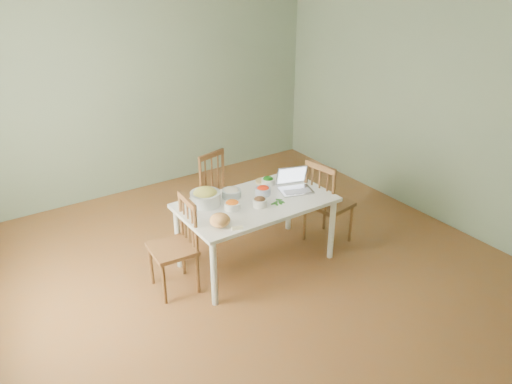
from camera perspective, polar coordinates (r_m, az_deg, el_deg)
floor at (r=5.16m, az=-0.90°, el=-8.91°), size 5.00×5.00×0.00m
wall_back at (r=6.68m, az=-12.99°, el=11.43°), size 5.00×0.00×2.70m
wall_front at (r=2.99m, az=26.41°, el=-9.52°), size 5.00×0.00×2.70m
wall_right at (r=6.18m, az=19.13°, el=9.53°), size 0.00×5.00×2.70m
dining_table at (r=5.09m, az=0.00°, el=-4.65°), size 1.53×0.86×0.72m
chair_far at (r=5.65m, az=-3.83°, el=-0.24°), size 0.49×0.47×0.92m
chair_left at (r=4.71m, az=-9.66°, el=-6.25°), size 0.42×0.44×0.94m
chair_right at (r=5.46m, az=8.45°, el=-1.08°), size 0.48×0.50×0.99m
bread_boule at (r=4.46m, az=-4.19°, el=-3.25°), size 0.22×0.22×0.12m
butter_stick at (r=4.42m, az=-2.17°, el=-4.17°), size 0.10×0.06×0.03m
bowl_squash at (r=4.84m, az=-5.87°, el=-0.51°), size 0.31×0.31×0.17m
bowl_carrot at (r=4.76m, az=-2.76°, el=-1.47°), size 0.20×0.20×0.09m
bowl_onion at (r=4.98m, az=-2.85°, el=-0.05°), size 0.20×0.20×0.10m
bowl_mushroom at (r=4.80m, az=0.44°, el=-1.13°), size 0.16×0.16×0.09m
bowl_redpep at (r=5.03m, az=0.82°, el=0.20°), size 0.19×0.19×0.09m
bowl_broccoli at (r=5.25m, az=1.40°, el=1.32°), size 0.18×0.18×0.09m
flatbread at (r=5.32m, az=0.90°, el=1.25°), size 0.18×0.18×0.02m
basil_bunch at (r=4.88m, az=2.42°, el=-1.15°), size 0.18×0.18×0.02m
laptop at (r=5.09m, az=4.70°, el=1.24°), size 0.40×0.38×0.22m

